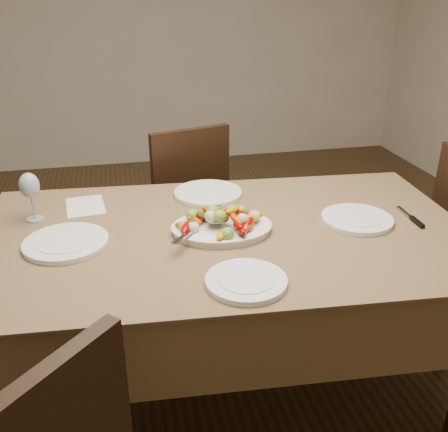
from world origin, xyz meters
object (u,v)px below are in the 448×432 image
dining_table (224,315)px  chair_far (178,204)px  plate_right (357,219)px  plate_near (246,281)px  plate_left (66,243)px  plate_far (208,193)px  serving_platter (222,229)px  wine_glass (31,196)px

dining_table → chair_far: (-0.06, 0.94, 0.10)m
dining_table → plate_right: size_ratio=6.73×
plate_near → dining_table: bearing=88.2°
dining_table → plate_left: 0.69m
dining_table → plate_far: plate_far is taller
plate_far → plate_near: size_ratio=1.16×
serving_platter → chair_far: bearing=92.9°
serving_platter → plate_right: (0.53, -0.02, -0.00)m
chair_far → plate_left: size_ratio=3.21×
plate_near → plate_left: bearing=145.6°
serving_platter → plate_far: (0.02, 0.36, -0.00)m
serving_platter → plate_left: 0.56m
chair_far → plate_left: bearing=45.2°
serving_platter → plate_right: size_ratio=1.31×
plate_left → plate_near: (0.56, -0.38, 0.00)m
dining_table → serving_platter: size_ratio=5.12×
plate_right → wine_glass: size_ratio=1.34×
plate_near → serving_platter: bearing=89.8°
chair_far → plate_right: chair_far is taller
dining_table → plate_right: (0.52, -0.03, 0.39)m
plate_right → plate_far: bearing=143.2°
plate_far → wine_glass: (-0.71, -0.10, 0.09)m
dining_table → chair_far: chair_far is taller
plate_near → wine_glass: size_ratio=1.23×
plate_far → plate_near: bearing=-91.4°
plate_far → dining_table: bearing=-91.1°
dining_table → plate_left: size_ratio=6.22×
dining_table → chair_far: bearing=93.5°
dining_table → wine_glass: 0.89m
dining_table → plate_left: bearing=178.7°
wine_glass → plate_far: bearing=8.1°
chair_far → serving_platter: 0.99m
chair_far → plate_far: bearing=80.4°
dining_table → plate_far: 0.53m
chair_far → wine_glass: size_ratio=4.64×
plate_near → plate_right: bearing=32.4°
wine_glass → plate_right: bearing=-13.1°
plate_right → wine_glass: (-1.22, 0.28, 0.09)m
chair_far → wine_glass: wine_glass is taller
plate_left → plate_right: size_ratio=1.08×
plate_left → plate_near: 0.67m
dining_table → wine_glass: (-0.70, 0.25, 0.48)m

